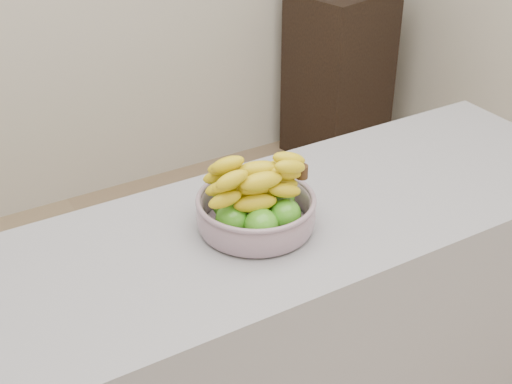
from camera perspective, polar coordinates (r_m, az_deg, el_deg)
counter at (r=2.04m, az=0.17°, el=-13.36°), size 2.00×0.60×0.90m
cabinet at (r=3.94m, az=6.66°, el=9.48°), size 0.58×0.50×0.90m
fruit_bowl at (r=1.72m, az=-0.00°, el=-1.20°), size 0.29×0.29×0.18m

